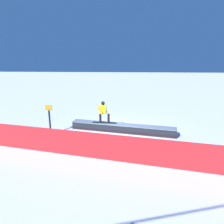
{
  "coord_description": "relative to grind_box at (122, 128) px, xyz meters",
  "views": [
    {
      "loc": [
        -0.22,
        11.09,
        4.23
      ],
      "look_at": [
        0.55,
        0.9,
        1.49
      ],
      "focal_mm": 31.07,
      "sensor_mm": 36.0,
      "label": 1
    }
  ],
  "objects": [
    {
      "name": "ground_plane",
      "position": [
        0.0,
        0.0,
        -0.23
      ],
      "size": [
        120.0,
        120.0,
        0.0
      ],
      "primitive_type": "plane",
      "color": "white"
    },
    {
      "name": "grind_box",
      "position": [
        0.0,
        0.0,
        0.0
      ],
      "size": [
        6.32,
        1.76,
        0.5
      ],
      "color": "#20242C",
      "rests_on": "ground_plane"
    },
    {
      "name": "snowboarder",
      "position": [
        1.16,
        -0.21,
        0.99
      ],
      "size": [
        1.5,
        0.42,
        1.35
      ],
      "color": "black",
      "rests_on": "grind_box"
    },
    {
      "name": "safety_fence",
      "position": [
        0.0,
        3.56,
        0.37
      ],
      "size": [
        13.09,
        2.49,
        1.19
      ],
      "primitive_type": "cube",
      "rotation": [
        0.0,
        0.0,
        -0.18
      ],
      "color": "red",
      "rests_on": "ground_plane"
    },
    {
      "name": "trail_marker",
      "position": [
        4.2,
        0.67,
        0.72
      ],
      "size": [
        0.4,
        0.1,
        1.76
      ],
      "color": "#262628",
      "rests_on": "ground_plane"
    }
  ]
}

